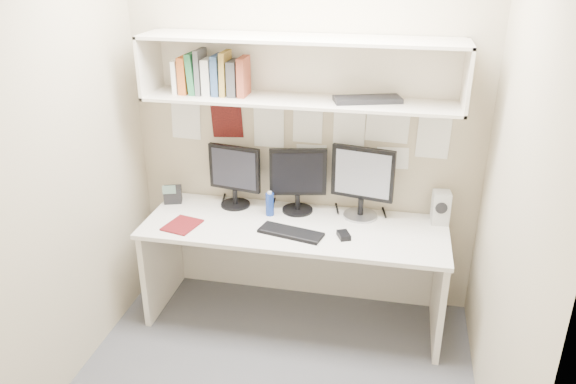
% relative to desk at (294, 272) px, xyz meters
% --- Properties ---
extents(floor, '(2.40, 2.00, 0.01)m').
position_rel_desk_xyz_m(floor, '(0.00, -0.65, -0.37)').
color(floor, '#49494F').
rests_on(floor, ground).
extents(wall_back, '(2.40, 0.02, 2.60)m').
position_rel_desk_xyz_m(wall_back, '(0.00, 0.35, 0.93)').
color(wall_back, tan).
rests_on(wall_back, ground).
extents(wall_front, '(2.40, 0.02, 2.60)m').
position_rel_desk_xyz_m(wall_front, '(0.00, -1.65, 0.93)').
color(wall_front, tan).
rests_on(wall_front, ground).
extents(wall_left, '(0.02, 2.00, 2.60)m').
position_rel_desk_xyz_m(wall_left, '(-1.20, -0.65, 0.93)').
color(wall_left, tan).
rests_on(wall_left, ground).
extents(wall_right, '(0.02, 2.00, 2.60)m').
position_rel_desk_xyz_m(wall_right, '(1.20, -0.65, 0.93)').
color(wall_right, tan).
rests_on(wall_right, ground).
extents(desk, '(2.00, 0.70, 0.73)m').
position_rel_desk_xyz_m(desk, '(0.00, 0.00, 0.00)').
color(desk, silver).
rests_on(desk, floor).
extents(overhead_hutch, '(2.00, 0.38, 0.40)m').
position_rel_desk_xyz_m(overhead_hutch, '(0.00, 0.21, 1.35)').
color(overhead_hutch, silver).
rests_on(overhead_hutch, wall_back).
extents(pinned_papers, '(1.92, 0.01, 0.48)m').
position_rel_desk_xyz_m(pinned_papers, '(0.00, 0.34, 0.88)').
color(pinned_papers, white).
rests_on(pinned_papers, wall_back).
extents(monitor_left, '(0.38, 0.21, 0.44)m').
position_rel_desk_xyz_m(monitor_left, '(-0.47, 0.22, 0.61)').
color(monitor_left, black).
rests_on(monitor_left, desk).
extents(monitor_center, '(0.39, 0.21, 0.45)m').
position_rel_desk_xyz_m(monitor_center, '(-0.02, 0.22, 0.61)').
color(monitor_center, black).
rests_on(monitor_center, desk).
extents(monitor_right, '(0.42, 0.23, 0.49)m').
position_rel_desk_xyz_m(monitor_right, '(0.41, 0.22, 0.63)').
color(monitor_right, '#A5A5AA').
rests_on(monitor_right, desk).
extents(keyboard, '(0.44, 0.24, 0.02)m').
position_rel_desk_xyz_m(keyboard, '(0.00, -0.13, 0.37)').
color(keyboard, black).
rests_on(keyboard, desk).
extents(mouse, '(0.10, 0.13, 0.03)m').
position_rel_desk_xyz_m(mouse, '(0.34, -0.11, 0.38)').
color(mouse, black).
rests_on(mouse, desk).
extents(speaker, '(0.12, 0.13, 0.22)m').
position_rel_desk_xyz_m(speaker, '(0.94, 0.22, 0.48)').
color(speaker, '#B4B4AF').
rests_on(speaker, desk).
extents(blue_bottle, '(0.06, 0.06, 0.18)m').
position_rel_desk_xyz_m(blue_bottle, '(-0.19, 0.11, 0.45)').
color(blue_bottle, navy).
rests_on(blue_bottle, desk).
extents(maroon_notebook, '(0.24, 0.27, 0.01)m').
position_rel_desk_xyz_m(maroon_notebook, '(-0.72, -0.17, 0.37)').
color(maroon_notebook, '#5D1013').
rests_on(maroon_notebook, desk).
extents(desk_phone, '(0.15, 0.14, 0.15)m').
position_rel_desk_xyz_m(desk_phone, '(-0.93, 0.18, 0.42)').
color(desk_phone, black).
rests_on(desk_phone, desk).
extents(book_stack, '(0.48, 0.17, 0.28)m').
position_rel_desk_xyz_m(book_stack, '(-0.58, 0.17, 1.30)').
color(book_stack, white).
rests_on(book_stack, overhead_hutch).
extents(hutch_tray, '(0.44, 0.27, 0.03)m').
position_rel_desk_xyz_m(hutch_tray, '(0.42, 0.17, 1.19)').
color(hutch_tray, black).
rests_on(hutch_tray, overhead_hutch).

